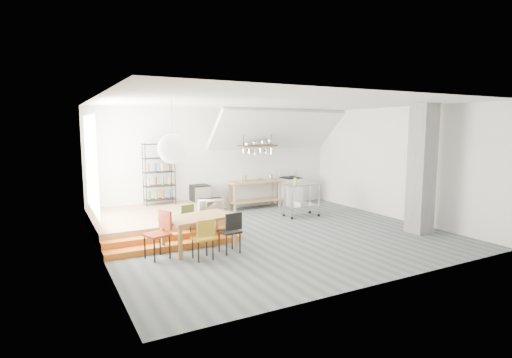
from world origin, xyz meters
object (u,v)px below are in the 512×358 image
rolling_cart (301,195)px  mini_fridge (200,199)px  stove (291,190)px  dining_table (199,220)px

rolling_cart → mini_fridge: bearing=147.1°
mini_fridge → rolling_cart: bearing=-35.9°
stove → mini_fridge: 3.26m
mini_fridge → dining_table: bearing=-110.5°
stove → rolling_cart: 1.93m
dining_table → stove: bearing=23.9°
dining_table → mini_fridge: 3.64m
mini_fridge → stove: bearing=-0.8°
rolling_cart → stove: bearing=69.4°
stove → rolling_cart: bearing=-113.6°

